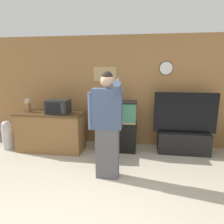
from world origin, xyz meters
The scene contains 9 objects.
ground_plane centered at (0.00, 0.00, 0.00)m, with size 18.00×18.00×0.00m, color #B2A893.
wall_back_paneled centered at (0.00, 2.75, 1.30)m, with size 10.00×0.08×2.60m.
counter_island centered at (-1.43, 2.09, 0.44)m, with size 1.51×0.64×0.88m.
microwave centered at (-1.21, 2.04, 1.03)m, with size 0.48×0.36×0.30m.
knife_block centered at (-1.97, 2.10, 1.00)m, with size 0.12×0.11×0.31m.
aquarium_on_stand centered at (0.08, 2.28, 0.58)m, with size 0.86×0.37×1.15m.
tv_on_stand centered at (1.54, 2.35, 0.40)m, with size 1.34×0.40×1.35m.
person_standing centered at (0.04, 1.11, 0.95)m, with size 0.57×0.43×1.81m.
trash_bin centered at (-2.47, 1.99, 0.35)m, with size 0.25×0.25×0.68m.
Camera 1 is at (0.59, -2.02, 1.87)m, focal length 32.00 mm.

